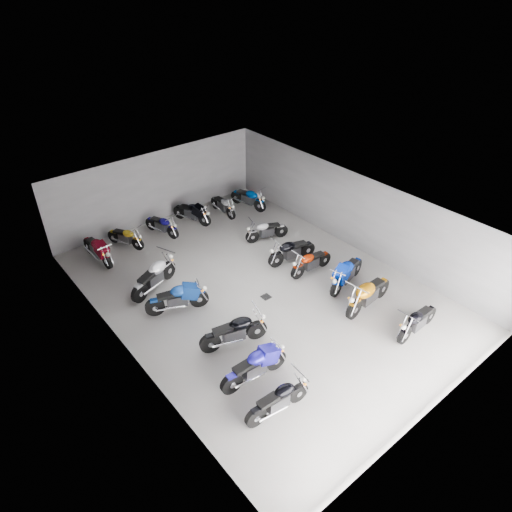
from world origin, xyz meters
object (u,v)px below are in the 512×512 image
Objects in this scene: motorcycle_right_b at (368,294)px; motorcycle_back_d at (192,213)px; motorcycle_left_f at (154,276)px; motorcycle_right_e at (291,251)px; motorcycle_back_f at (249,198)px; motorcycle_back_a at (97,249)px; motorcycle_back_e at (223,205)px; motorcycle_right_d at (311,262)px; motorcycle_back_b at (126,237)px; motorcycle_left_e at (178,298)px; motorcycle_back_c at (162,225)px; motorcycle_right_c at (347,273)px; motorcycle_right_a at (417,321)px; motorcycle_left_b at (255,366)px; motorcycle_left_c at (235,331)px; motorcycle_right_f at (266,230)px; motorcycle_left_a at (278,400)px; drain_grate at (266,297)px.

motorcycle_back_d is (-1.40, 8.89, -0.08)m from motorcycle_right_b.
motorcycle_left_f is 1.03× the size of motorcycle_right_e.
motorcycle_right_e is 1.03× the size of motorcycle_back_f.
motorcycle_right_b is 1.15× the size of motorcycle_back_f.
motorcycle_back_e is at bearing 176.29° from motorcycle_back_a.
motorcycle_back_b is (-4.61, 6.19, -0.03)m from motorcycle_right_d.
motorcycle_left_e is 5.29m from motorcycle_back_c.
motorcycle_right_c is 2.46m from motorcycle_right_e.
motorcycle_right_c is (0.17, 3.13, 0.05)m from motorcycle_right_a.
motorcycle_right_e reaches higher than motorcycle_back_f.
motorcycle_back_c is at bearing 171.55° from motorcycle_left_b.
motorcycle_back_c is 3.14m from motorcycle_back_e.
motorcycle_back_e is (0.18, 5.92, -0.01)m from motorcycle_right_d.
motorcycle_left_e is 7.04m from motorcycle_back_e.
motorcycle_left_b is 1.01× the size of motorcycle_left_f.
motorcycle_left_f is 1.07× the size of motorcycle_right_a.
motorcycle_right_c reaches higher than motorcycle_back_c.
motorcycle_left_c is 1.00× the size of motorcycle_back_a.
motorcycle_right_f is (-0.01, 7.43, -0.03)m from motorcycle_right_a.
motorcycle_left_a is at bearing 20.23° from motorcycle_left_e.
motorcycle_right_e reaches higher than motorcycle_back_d.
motorcycle_back_d is at bearing 173.53° from motorcycle_left_c.
motorcycle_left_f is 7.57m from motorcycle_right_b.
motorcycle_left_a is at bearing -5.93° from motorcycle_left_b.
motorcycle_right_b reaches higher than motorcycle_back_e.
motorcycle_right_f is at bearing 69.52° from motorcycle_left_f.
motorcycle_right_f is 6.88m from motorcycle_back_a.
motorcycle_right_d is (-0.41, 1.41, -0.07)m from motorcycle_right_c.
motorcycle_right_c reaches higher than drain_grate.
motorcycle_right_f is 0.98× the size of motorcycle_back_e.
motorcycle_back_c reaches higher than motorcycle_back_b.
motorcycle_back_f is (6.72, 9.70, 0.02)m from motorcycle_left_a.
motorcycle_left_f is 3.91m from motorcycle_back_c.
motorcycle_left_a reaches higher than motorcycle_back_e.
motorcycle_left_a is at bearing 82.27° from motorcycle_right_a.
motorcycle_left_e is at bearing 22.21° from motorcycle_back_f.
drain_grate is 3.94m from motorcycle_right_f.
motorcycle_back_e is at bearing 67.56° from drain_grate.
drain_grate is at bearing 85.72° from motorcycle_left_e.
motorcycle_back_f is at bearing -7.08° from motorcycle_right_f.
motorcycle_right_a is at bearing -178.27° from motorcycle_right_b.
motorcycle_right_c is 9.70m from motorcycle_back_a.
motorcycle_right_a is (5.34, -5.80, -0.03)m from motorcycle_left_e.
motorcycle_left_a is (-2.92, -3.93, 0.48)m from drain_grate.
motorcycle_left_e is 1.02× the size of motorcycle_right_a.
motorcycle_left_e reaches higher than drain_grate.
motorcycle_left_b is 4.02m from motorcycle_left_e.
motorcycle_back_d is at bearing 81.49° from drain_grate.
motorcycle_right_b is at bearing -177.41° from motorcycle_right_d.
motorcycle_left_b is 5.03m from motorcycle_right_b.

